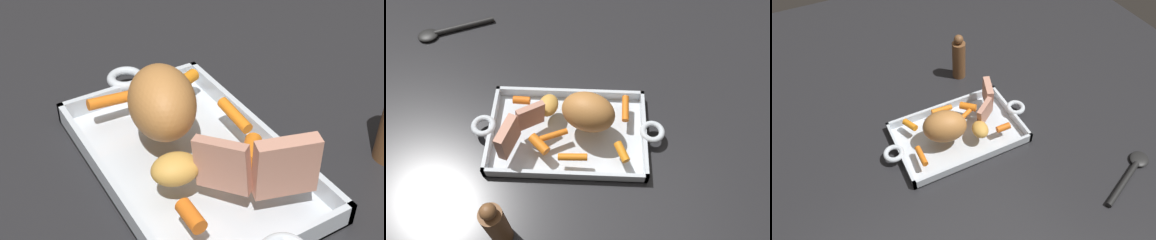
{
  "view_description": "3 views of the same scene",
  "coord_description": "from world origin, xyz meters",
  "views": [
    {
      "loc": [
        -0.48,
        0.28,
        0.5
      ],
      "look_at": [
        0.03,
        -0.02,
        0.05
      ],
      "focal_mm": 50.97,
      "sensor_mm": 36.0,
      "label": 1
    },
    {
      "loc": [
        0.04,
        -0.45,
        0.79
      ],
      "look_at": [
        0.03,
        0.0,
        0.07
      ],
      "focal_mm": 34.61,
      "sensor_mm": 36.0,
      "label": 2
    },
    {
      "loc": [
        0.28,
        0.61,
        0.84
      ],
      "look_at": [
        -0.02,
        -0.01,
        0.05
      ],
      "focal_mm": 32.75,
      "sensor_mm": 36.0,
      "label": 3
    }
  ],
  "objects": [
    {
      "name": "ground_plane",
      "position": [
        0.0,
        0.0,
        0.0
      ],
      "size": [
        1.96,
        1.96,
        0.0
      ],
      "primitive_type": "plane",
      "color": "#232326"
    },
    {
      "name": "baby_carrot_center_right",
      "position": [
        -0.03,
        -0.03,
        0.05
      ],
      "size": [
        0.07,
        0.04,
        0.02
      ],
      "primitive_type": "cylinder",
      "rotation": [
        1.64,
        0.0,
        1.99
      ],
      "color": "orange",
      "rests_on": "roasting_dish"
    },
    {
      "name": "pork_roast",
      "position": [
        0.05,
        0.01,
        0.08
      ],
      "size": [
        0.15,
        0.12,
        0.09
      ],
      "primitive_type": "ellipsoid",
      "rotation": [
        0.0,
        0.0,
        5.99
      ],
      "color": "#BA793D",
      "rests_on": "roasting_dish"
    },
    {
      "name": "baby_carrot_southwest",
      "position": [
        0.02,
        -0.08,
        0.05
      ],
      "size": [
        0.07,
        0.02,
        0.02
      ],
      "primitive_type": "cylinder",
      "rotation": [
        1.65,
        0.0,
        4.7
      ],
      "color": "orange",
      "rests_on": "roasting_dish"
    },
    {
      "name": "roast_slice_thin",
      "position": [
        -0.09,
        0.01,
        0.07
      ],
      "size": [
        0.07,
        0.05,
        0.08
      ],
      "primitive_type": "cube",
      "rotation": [
        -0.12,
        0.0,
        5.3
      ],
      "color": "tan",
      "rests_on": "roasting_dish"
    },
    {
      "name": "potato_golden_large",
      "position": [
        -0.05,
        0.05,
        0.06
      ],
      "size": [
        0.06,
        0.07,
        0.04
      ],
      "primitive_type": "ellipsoid",
      "rotation": [
        0.0,
        0.0,
        1.39
      ],
      "color": "gold",
      "rests_on": "roasting_dish"
    },
    {
      "name": "baby_carrot_northeast",
      "position": [
        -0.12,
        0.07,
        0.05
      ],
      "size": [
        0.04,
        0.02,
        0.02
      ],
      "primitive_type": "cylinder",
      "rotation": [
        1.59,
        0.0,
        1.54
      ],
      "color": "orange",
      "rests_on": "roasting_dish"
    },
    {
      "name": "baby_carrot_long",
      "position": [
        0.13,
        -0.07,
        0.05
      ],
      "size": [
        0.04,
        0.05,
        0.02
      ],
      "primitive_type": "cylinder",
      "rotation": [
        1.5,
        0.0,
        3.57
      ],
      "color": "orange",
      "rests_on": "roasting_dish"
    },
    {
      "name": "roast_slice_outer",
      "position": [
        -0.13,
        -0.05,
        0.08
      ],
      "size": [
        0.04,
        0.08,
        0.08
      ],
      "primitive_type": "cube",
      "rotation": [
        0.02,
        0.0,
        2.83
      ],
      "color": "tan",
      "rests_on": "roasting_dish"
    },
    {
      "name": "baby_carrot_short",
      "position": [
        0.14,
        0.05,
        0.05
      ],
      "size": [
        0.02,
        0.07,
        0.02
      ],
      "primitive_type": "cylinder",
      "rotation": [
        1.48,
        0.0,
        3.12
      ],
      "color": "orange",
      "rests_on": "roasting_dish"
    },
    {
      "name": "pepper_mill",
      "position": [
        -0.12,
        -0.25,
        0.08
      ],
      "size": [
        0.05,
        0.05,
        0.17
      ],
      "color": "brown",
      "rests_on": "ground_plane"
    },
    {
      "name": "baby_carrot_center_left",
      "position": [
        -0.06,
        -0.05,
        0.05
      ],
      "size": [
        0.05,
        0.05,
        0.03
      ],
      "primitive_type": "cylinder",
      "rotation": [
        1.63,
        0.0,
        0.8
      ],
      "color": "orange",
      "rests_on": "roasting_dish"
    },
    {
      "name": "roasting_dish",
      "position": [
        0.0,
        0.0,
        0.01
      ],
      "size": [
        0.47,
        0.24,
        0.04
      ],
      "color": "silver",
      "rests_on": "ground_plane"
    },
    {
      "name": "serving_spoon",
      "position": [
        -0.38,
        0.34,
        0.01
      ],
      "size": [
        0.22,
        0.12,
        0.02
      ],
      "rotation": [
        0.0,
        0.0,
        3.53
      ],
      "color": "black",
      "rests_on": "ground_plane"
    }
  ]
}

